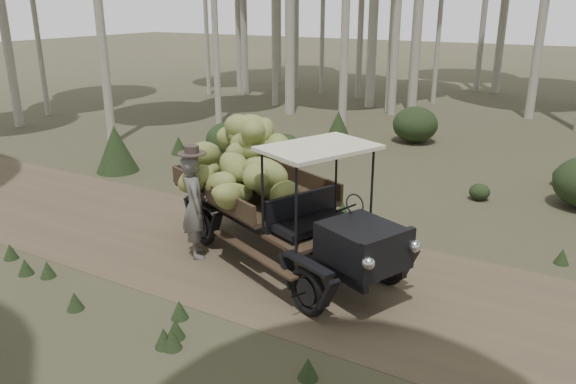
{
  "coord_description": "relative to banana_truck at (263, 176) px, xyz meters",
  "views": [
    {
      "loc": [
        3.63,
        -7.86,
        4.53
      ],
      "look_at": [
        -1.06,
        0.16,
        1.36
      ],
      "focal_mm": 35.0,
      "sensor_mm": 36.0,
      "label": 1
    }
  ],
  "objects": [
    {
      "name": "banana_truck",
      "position": [
        0.0,
        0.0,
        0.0
      ],
      "size": [
        5.34,
        3.53,
        2.59
      ],
      "rotation": [
        0.0,
        0.0,
        -0.4
      ],
      "color": "black",
      "rests_on": "ground"
    },
    {
      "name": "ground",
      "position": [
        1.67,
        -0.3,
        -1.52
      ],
      "size": [
        120.0,
        120.0,
        0.0
      ],
      "primitive_type": "plane",
      "color": "#473D2B",
      "rests_on": "ground"
    },
    {
      "name": "farmer",
      "position": [
        -1.02,
        -0.72,
        -0.52
      ],
      "size": [
        0.83,
        0.83,
        2.12
      ],
      "rotation": [
        0.0,
        0.0,
        2.36
      ],
      "color": "#585550",
      "rests_on": "ground"
    },
    {
      "name": "dirt_track",
      "position": [
        1.67,
        -0.3,
        -1.51
      ],
      "size": [
        70.0,
        4.0,
        0.01
      ],
      "primitive_type": "cube",
      "color": "brown",
      "rests_on": "ground"
    },
    {
      "name": "undergrowth",
      "position": [
        2.58,
        0.49,
        -0.99
      ],
      "size": [
        22.37,
        23.72,
        1.35
      ],
      "color": "#233319",
      "rests_on": "ground"
    }
  ]
}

